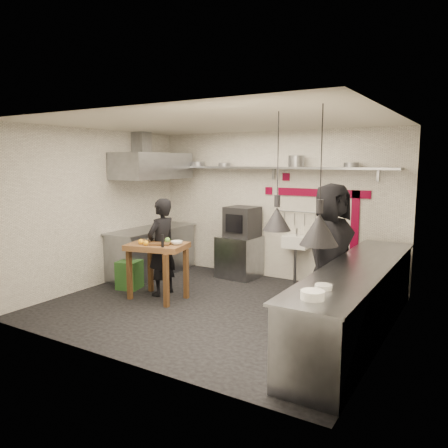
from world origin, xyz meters
The scene contains 47 objects.
floor centered at (0.00, 0.00, 0.00)m, with size 5.00×5.00×0.00m, color black.
ceiling centered at (0.00, 0.00, 2.80)m, with size 5.00×5.00×0.00m, color beige.
wall_back centered at (0.00, 2.10, 1.40)m, with size 5.00×0.04×2.80m, color silver.
wall_front centered at (0.00, -2.10, 1.40)m, with size 5.00×0.04×2.80m, color silver.
wall_left centered at (-2.50, 0.00, 1.40)m, with size 0.04×4.20×2.80m, color silver.
wall_right centered at (2.50, 0.00, 1.40)m, with size 0.04×4.20×2.80m, color silver.
red_band_horiz centered at (0.95, 2.08, 1.68)m, with size 1.70×0.02×0.14m, color maroon.
red_band_vert centered at (1.55, 2.08, 1.20)m, with size 0.14×0.02×1.10m, color maroon.
red_tile_a centered at (0.25, 2.08, 1.95)m, with size 0.14×0.02×0.14m, color maroon.
red_tile_b centered at (-0.10, 2.08, 1.68)m, with size 0.14×0.02×0.14m, color maroon.
back_shelf centered at (0.00, 1.92, 2.12)m, with size 4.60×0.34×0.04m, color slate.
shelf_bracket_left centered at (-1.90, 2.07, 2.02)m, with size 0.04×0.06×0.24m, color slate.
shelf_bracket_mid centered at (0.00, 2.07, 2.02)m, with size 0.04×0.06×0.24m, color slate.
shelf_bracket_right centered at (1.90, 2.07, 2.02)m, with size 0.04×0.06×0.24m, color slate.
pan_far_left centered at (-1.63, 1.92, 2.19)m, with size 0.29×0.29×0.09m, color slate.
pan_mid_left centered at (-0.99, 1.92, 2.18)m, with size 0.24×0.24×0.07m, color slate.
stock_pot centered at (0.51, 1.92, 2.24)m, with size 0.29×0.29×0.20m, color slate.
pan_right centered at (1.49, 1.92, 2.18)m, with size 0.25×0.25×0.08m, color slate.
oven_stand centered at (-0.56, 1.77, 0.40)m, with size 0.73×0.66×0.80m, color slate.
combi_oven centered at (-0.50, 1.77, 1.09)m, with size 0.57×0.53×0.58m, color black.
oven_door centered at (-0.51, 1.52, 1.09)m, with size 0.50×0.03×0.46m, color maroon.
oven_glass centered at (-0.52, 1.48, 1.09)m, with size 0.36×0.02×0.34m, color black.
hand_sink centered at (0.55, 1.92, 0.78)m, with size 0.46×0.34×0.22m, color white.
sink_tap centered at (0.55, 1.92, 0.96)m, with size 0.03×0.03×0.14m, color slate.
sink_drain centered at (0.55, 1.88, 0.34)m, with size 0.06×0.06×0.66m, color slate.
utensil_rail centered at (0.55, 2.06, 1.32)m, with size 0.02×0.02×0.90m, color slate.
counter_right centered at (2.15, 0.00, 0.45)m, with size 0.70×3.80×0.90m, color slate.
counter_right_top centered at (2.15, 0.00, 0.92)m, with size 0.76×3.90×0.03m, color slate.
plate_stack centered at (2.12, -1.59, 0.97)m, with size 0.23×0.23×0.09m, color white.
small_bowl_right centered at (2.10, -1.21, 0.96)m, with size 0.18×0.18×0.05m, color white.
counter_left centered at (-2.15, 1.05, 0.45)m, with size 0.70×1.90×0.90m, color slate.
counter_left_top centered at (-2.15, 1.05, 0.92)m, with size 0.76×2.00×0.03m, color slate.
extractor_hood centered at (-2.10, 1.05, 2.15)m, with size 0.78×1.60×0.50m, color slate.
hood_duct centered at (-2.35, 1.05, 2.55)m, with size 0.28×0.28×0.50m, color slate.
green_bin centered at (-1.85, 0.08, 0.25)m, with size 0.37×0.37×0.50m, color #2C5F26.
prep_table centered at (-1.04, -0.11, 0.46)m, with size 0.92×0.64×0.92m, color brown, non-canonical shape.
cutting_board centered at (-0.94, -0.15, 0.93)m, with size 0.32×0.23×0.03m, color #53351B.
pepper_mill centered at (-0.77, -0.30, 1.02)m, with size 0.05×0.05×0.20m, color black.
lemon_a centered at (-1.23, -0.28, 0.96)m, with size 0.09×0.09×0.09m, color #F1A216.
lemon_b centered at (-1.09, -0.32, 0.96)m, with size 0.08×0.08×0.08m, color #F1A216.
veg_ball centered at (-0.92, 0.01, 0.97)m, with size 0.09×0.09×0.09m, color #57903B.
steel_tray centered at (-1.29, 0.03, 0.94)m, with size 0.16×0.11×0.03m, color slate.
bowl centered at (-0.71, -0.01, 0.95)m, with size 0.19×0.19×0.06m, color white.
heat_lamp_near centered at (1.40, -0.85, 2.12)m, with size 0.33×0.33×1.36m, color black, non-canonical shape.
heat_lamp_far centered at (2.04, -1.23, 2.10)m, with size 0.39×0.39×1.41m, color black, non-canonical shape.
chef_left centered at (-1.13, 0.11, 0.82)m, with size 0.60×0.39×1.63m, color black.
chef_right centered at (1.57, 0.70, 0.96)m, with size 0.94×0.61×1.93m, color black.
Camera 1 is at (3.48, -5.48, 2.24)m, focal length 35.00 mm.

